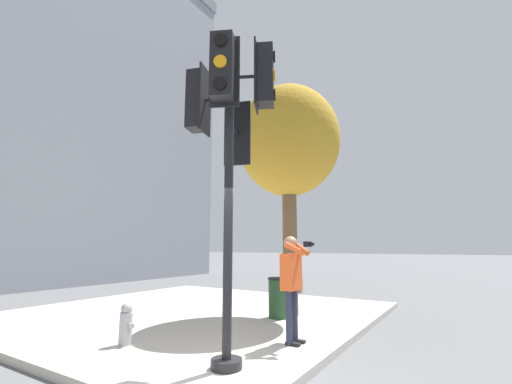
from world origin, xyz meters
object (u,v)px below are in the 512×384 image
(street_tree, at_px, (288,143))
(fire_hydrant, at_px, (126,324))
(person_photographer, at_px, (292,278))
(traffic_signal_pole, at_px, (231,124))
(trash_bin, at_px, (279,297))

(street_tree, distance_m, fire_hydrant, 5.36)
(person_photographer, bearing_deg, fire_hydrant, 123.77)
(traffic_signal_pole, distance_m, person_photographer, 2.73)
(street_tree, xyz_separation_m, fire_hydrant, (-3.59, 1.20, -3.80))
(person_photographer, relative_size, trash_bin, 2.00)
(person_photographer, distance_m, fire_hydrant, 2.81)
(traffic_signal_pole, height_order, street_tree, street_tree)
(street_tree, height_order, fire_hydrant, street_tree)
(person_photographer, distance_m, trash_bin, 2.13)
(trash_bin, bearing_deg, traffic_signal_pole, -163.61)
(person_photographer, xyz_separation_m, street_tree, (2.08, 1.06, 3.07))
(street_tree, distance_m, trash_bin, 3.70)
(fire_hydrant, xyz_separation_m, trash_bin, (3.19, -1.10, 0.11))
(traffic_signal_pole, bearing_deg, person_photographer, -8.51)
(traffic_signal_pole, xyz_separation_m, trash_bin, (3.17, 0.93, -2.88))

